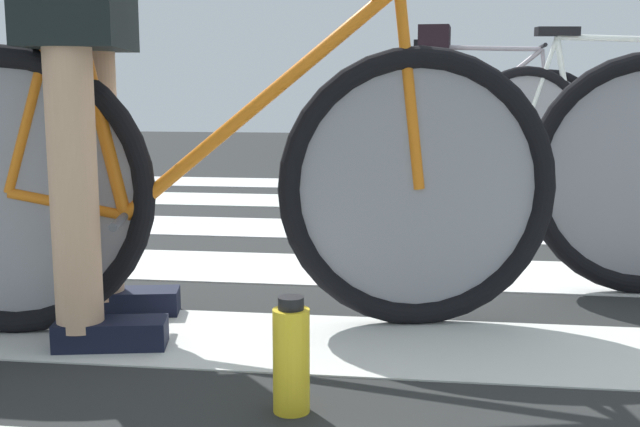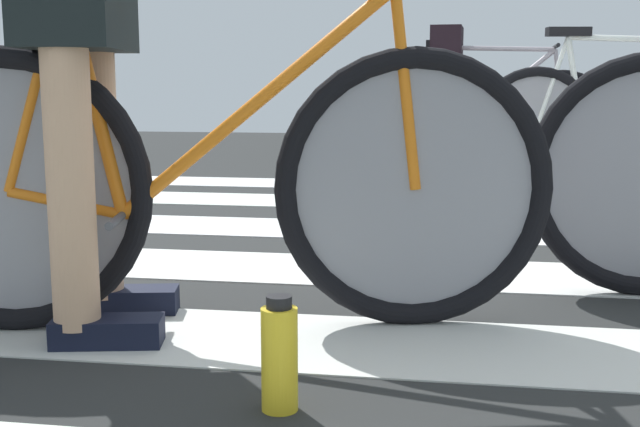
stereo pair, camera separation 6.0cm
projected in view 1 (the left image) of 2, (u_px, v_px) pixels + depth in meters
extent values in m
cube|color=#252727|center=(419.00, 261.00, 2.88)|extent=(18.00, 14.00, 0.02)
cube|color=silver|center=(377.00, 345.00, 1.92)|extent=(5.20, 0.44, 0.00)
cube|color=silver|center=(407.00, 272.00, 2.66)|extent=(5.20, 0.44, 0.00)
cube|color=silver|center=(386.00, 230.00, 3.40)|extent=(5.20, 0.44, 0.00)
cube|color=silver|center=(433.00, 204.00, 4.15)|extent=(5.20, 0.44, 0.00)
cube|color=silver|center=(399.00, 185.00, 4.89)|extent=(5.20, 0.44, 0.00)
torus|color=black|center=(9.00, 193.00, 1.96)|extent=(0.71, 0.20, 0.72)
torus|color=black|center=(419.00, 189.00, 2.03)|extent=(0.71, 0.20, 0.72)
cylinder|color=gray|center=(9.00, 193.00, 1.96)|extent=(0.60, 0.13, 0.61)
cylinder|color=gray|center=(419.00, 189.00, 2.03)|extent=(0.60, 0.13, 0.61)
cylinder|color=orange|center=(261.00, 102.00, 1.97)|extent=(0.69, 0.18, 0.59)
cylinder|color=orange|center=(96.00, 98.00, 1.94)|extent=(0.16, 0.06, 0.59)
cylinder|color=orange|center=(68.00, 204.00, 1.98)|extent=(0.29, 0.08, 0.09)
cylinder|color=orange|center=(36.00, 86.00, 1.92)|extent=(0.19, 0.06, 0.53)
cylinder|color=orange|center=(409.00, 89.00, 1.99)|extent=(0.09, 0.05, 0.50)
cylinder|color=#4C4C51|center=(125.00, 215.00, 1.99)|extent=(0.09, 0.34, 0.02)
cylinder|color=tan|center=(97.00, 132.00, 2.09)|extent=(0.11, 0.11, 0.89)
cylinder|color=tan|center=(71.00, 140.00, 1.81)|extent=(0.11, 0.11, 0.89)
cube|color=black|center=(130.00, 302.00, 2.17)|extent=(0.27, 0.15, 0.07)
cube|color=black|center=(111.00, 334.00, 1.89)|extent=(0.27, 0.15, 0.07)
torus|color=black|center=(525.00, 129.00, 4.61)|extent=(0.72, 0.16, 0.72)
cylinder|color=gray|center=(525.00, 129.00, 4.61)|extent=(0.60, 0.10, 0.61)
cylinder|color=white|center=(627.00, 39.00, 4.53)|extent=(0.80, 0.15, 0.05)
cylinder|color=white|center=(634.00, 90.00, 4.58)|extent=(0.70, 0.14, 0.59)
cylinder|color=white|center=(565.00, 89.00, 4.57)|extent=(0.16, 0.06, 0.59)
cylinder|color=white|center=(549.00, 134.00, 4.61)|extent=(0.29, 0.07, 0.09)
cylinder|color=white|center=(541.00, 83.00, 4.57)|extent=(0.19, 0.05, 0.53)
cube|color=black|center=(557.00, 31.00, 4.52)|extent=(0.25, 0.13, 0.05)
cylinder|color=#4C4C51|center=(573.00, 139.00, 4.62)|extent=(0.07, 0.34, 0.02)
torus|color=black|center=(407.00, 118.00, 6.00)|extent=(0.72, 0.10, 0.72)
torus|color=black|center=(548.00, 119.00, 5.81)|extent=(0.72, 0.10, 0.72)
cylinder|color=gray|center=(407.00, 118.00, 6.00)|extent=(0.61, 0.04, 0.61)
cylinder|color=gray|center=(548.00, 119.00, 5.81)|extent=(0.61, 0.04, 0.61)
cylinder|color=#BDB0B9|center=(486.00, 48.00, 5.81)|extent=(0.80, 0.08, 0.05)
cylinder|color=#BDB0B9|center=(493.00, 88.00, 5.85)|extent=(0.70, 0.07, 0.59)
cylinder|color=#BDB0B9|center=(438.00, 87.00, 5.92)|extent=(0.15, 0.04, 0.59)
cylinder|color=#BDB0B9|center=(426.00, 122.00, 5.98)|extent=(0.29, 0.04, 0.09)
cylinder|color=#BDB0B9|center=(419.00, 83.00, 5.94)|extent=(0.19, 0.04, 0.53)
cylinder|color=#BDB0B9|center=(545.00, 84.00, 5.78)|extent=(0.09, 0.03, 0.50)
cube|color=black|center=(430.00, 43.00, 5.88)|extent=(0.24, 0.10, 0.05)
cylinder|color=black|center=(542.00, 46.00, 5.74)|extent=(0.06, 0.52, 0.03)
cylinder|color=#4C4C51|center=(445.00, 126.00, 5.96)|extent=(0.04, 0.34, 0.02)
cylinder|color=#A87A5B|center=(434.00, 96.00, 6.08)|extent=(0.11, 0.11, 0.94)
cylinder|color=#A87A5B|center=(432.00, 97.00, 5.80)|extent=(0.11, 0.11, 0.94)
cube|color=black|center=(435.00, 45.00, 5.88)|extent=(0.24, 0.42, 0.28)
cube|color=#5D5666|center=(442.00, 160.00, 6.14)|extent=(0.27, 0.11, 0.07)
cube|color=#5D5666|center=(440.00, 163.00, 5.87)|extent=(0.27, 0.11, 0.07)
cylinder|color=yellow|center=(291.00, 361.00, 1.52)|extent=(0.07, 0.07, 0.20)
cylinder|color=black|center=(291.00, 303.00, 1.50)|extent=(0.05, 0.05, 0.02)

